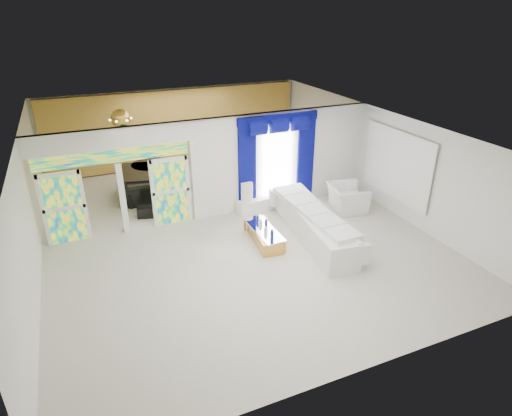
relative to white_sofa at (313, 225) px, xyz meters
name	(u,v)px	position (x,y,z in m)	size (l,w,h in m)	color
floor	(230,228)	(-1.92, 1.41, -0.38)	(12.00, 12.00, 0.00)	#B7AF9E
dividing_wall	(282,159)	(0.23, 2.41, 1.12)	(5.70, 0.18, 3.00)	white
dividing_header	(111,139)	(-4.77, 2.41, 2.35)	(4.30, 0.18, 0.55)	white
stained_panel_left	(64,208)	(-6.20, 2.41, 0.62)	(0.95, 0.04, 2.00)	#994C3F
stained_panel_right	(171,191)	(-3.35, 2.41, 0.62)	(0.95, 0.04, 2.00)	#994C3F
stained_transom	(113,156)	(-4.77, 2.41, 1.87)	(4.00, 0.05, 0.35)	#994C3F
window_pane	(277,162)	(-0.02, 2.31, 1.07)	(1.00, 0.02, 2.30)	white
blue_drape_left	(247,168)	(-1.02, 2.28, 1.02)	(0.55, 0.10, 2.80)	#04064C
blue_drape_right	(305,160)	(0.98, 2.28, 1.02)	(0.55, 0.10, 2.80)	#04064C
blue_pelmet	(278,118)	(-0.02, 2.28, 2.44)	(2.60, 0.12, 0.25)	#04064C
wall_mirror	(397,165)	(3.02, 0.41, 1.17)	(0.04, 2.70, 1.90)	white
gold_curtains	(177,128)	(-1.92, 7.31, 1.12)	(9.70, 0.12, 2.90)	#AF872A
white_sofa	(313,225)	(0.00, 0.00, 0.00)	(0.85, 3.96, 0.75)	white
coffee_table	(264,235)	(-1.35, 0.30, -0.19)	(0.55, 1.66, 0.37)	gold
console_table	(256,205)	(-0.78, 2.16, -0.17)	(1.22, 0.39, 0.41)	white
table_lamp	(247,192)	(-1.08, 2.16, 0.32)	(0.36, 0.36, 0.58)	silver
armchair	(347,198)	(1.88, 1.14, 0.01)	(1.20, 1.05, 0.78)	white
grand_piano	(143,184)	(-3.80, 4.66, 0.08)	(1.39, 1.82, 0.92)	black
piano_bench	(153,211)	(-3.80, 3.06, -0.22)	(0.95, 0.37, 0.32)	black
tv_console	(60,199)	(-6.36, 4.56, 0.03)	(0.56, 0.51, 0.82)	#AB7E55
chandelier	(120,119)	(-4.22, 4.81, 2.27)	(0.60, 0.60, 0.60)	gold
decanters	(265,227)	(-1.34, 0.25, 0.08)	(0.22, 1.09, 0.24)	white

